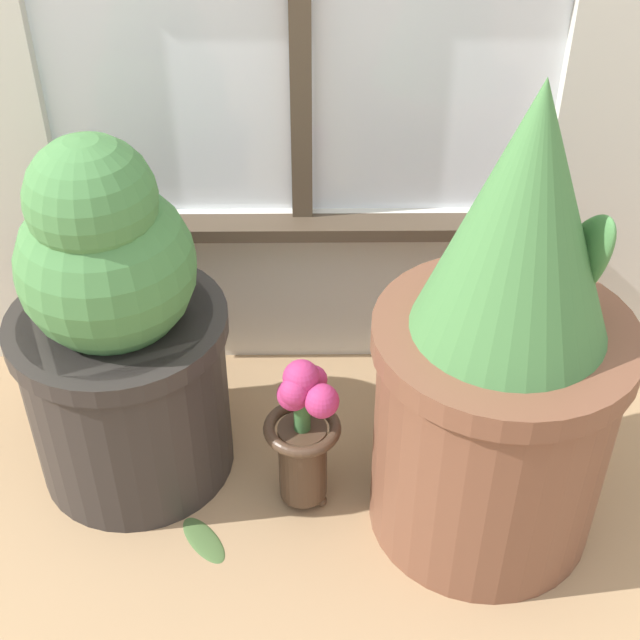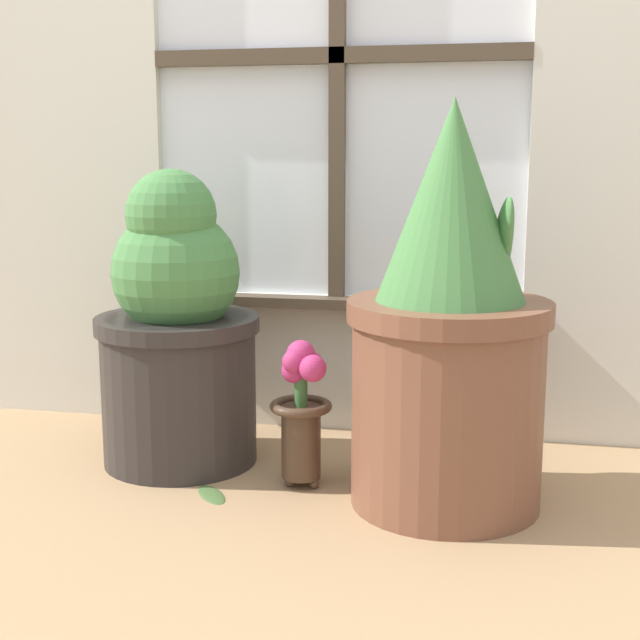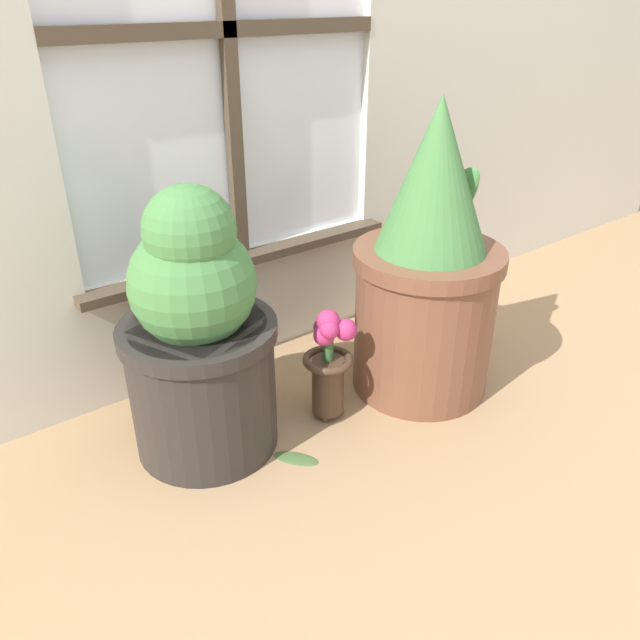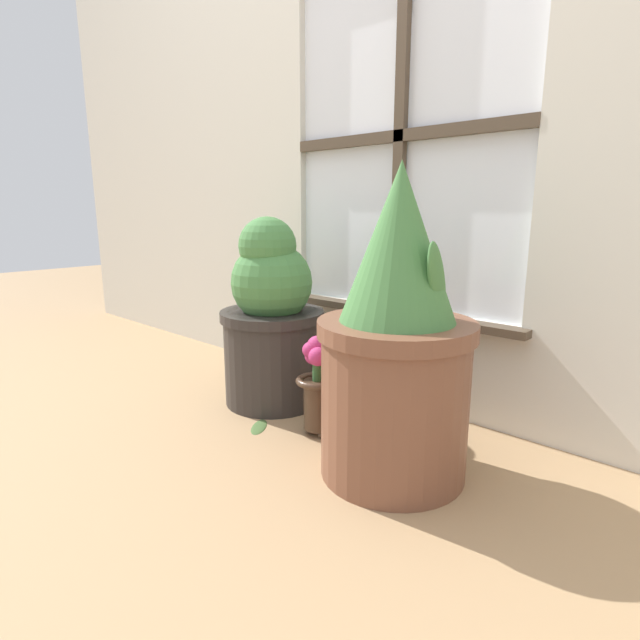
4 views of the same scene
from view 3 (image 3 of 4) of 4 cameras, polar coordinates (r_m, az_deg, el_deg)
ground_plane at (r=1.50m, az=4.46°, el=-11.52°), size 10.00×10.00×0.00m
potted_plant_left at (r=1.38m, az=-11.06°, el=-1.63°), size 0.35×0.35×0.63m
potted_plant_right at (r=1.58m, az=9.84°, el=4.45°), size 0.38×0.38×0.76m
flower_vase at (r=1.51m, az=0.92°, el=-3.68°), size 0.12×0.12×0.30m
fallen_leaf at (r=1.47m, az=-2.22°, el=-12.44°), size 0.10×0.11×0.01m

